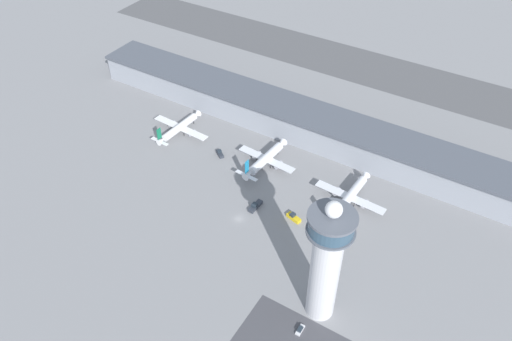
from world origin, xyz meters
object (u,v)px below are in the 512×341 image
at_px(control_tower, 326,260).
at_px(service_truck_water, 220,154).
at_px(car_maroon_suv, 300,330).
at_px(airplane_gate_charlie, 349,197).
at_px(airplane_gate_alpha, 180,127).
at_px(airplane_gate_bravo, 266,159).
at_px(service_truck_fuel, 317,238).
at_px(service_truck_baggage, 255,206).
at_px(service_truck_catering, 294,217).

xyz_separation_m(control_tower, service_truck_water, (-84.23, 55.85, -28.35)).
xyz_separation_m(service_truck_water, car_maroon_suv, (82.28, -67.70, -0.33)).
xyz_separation_m(control_tower, airplane_gate_charlie, (-13.22, 57.43, -24.79)).
height_order(airplane_gate_charlie, car_maroon_suv, airplane_gate_charlie).
bearing_deg(service_truck_water, airplane_gate_alpha, 172.76).
relative_size(airplane_gate_bravo, service_truck_water, 5.39).
distance_m(airplane_gate_bravo, service_truck_water, 25.30).
distance_m(control_tower, service_truck_fuel, 44.84).
bearing_deg(airplane_gate_bravo, airplane_gate_charlie, -4.14).
xyz_separation_m(airplane_gate_alpha, car_maroon_suv, (110.80, -71.33, -3.74)).
relative_size(service_truck_baggage, car_maroon_suv, 1.86).
bearing_deg(control_tower, airplane_gate_alpha, 152.19).
bearing_deg(service_truck_catering, service_truck_fuel, -19.91).
xyz_separation_m(airplane_gate_charlie, service_truck_baggage, (-35.48, -24.39, -3.46)).
bearing_deg(service_truck_catering, car_maroon_suv, -59.26).
relative_size(control_tower, service_truck_water, 9.02).
distance_m(airplane_gate_alpha, service_truck_fuel, 101.00).
distance_m(service_truck_catering, service_truck_water, 57.38).
relative_size(airplane_gate_bravo, service_truck_baggage, 3.96).
relative_size(airplane_gate_bravo, car_maroon_suv, 7.36).
distance_m(airplane_gate_alpha, car_maroon_suv, 131.82).
relative_size(service_truck_water, car_maroon_suv, 1.36).
bearing_deg(control_tower, service_truck_water, 146.45).
bearing_deg(airplane_gate_alpha, service_truck_baggage, -22.42).
relative_size(control_tower, service_truck_catering, 7.63).
height_order(service_truck_water, car_maroon_suv, service_truck_water).
distance_m(control_tower, airplane_gate_charlie, 63.93).
bearing_deg(car_maroon_suv, airplane_gate_charlie, 99.24).
bearing_deg(service_truck_catering, airplane_gate_alpha, 164.08).
xyz_separation_m(airplane_gate_alpha, service_truck_water, (28.52, -3.62, -3.41)).
bearing_deg(control_tower, service_truck_catering, 130.19).
height_order(control_tower, car_maroon_suv, control_tower).
distance_m(control_tower, car_maroon_suv, 31.10).
bearing_deg(service_truck_catering, service_truck_water, 159.74).
xyz_separation_m(service_truck_fuel, service_truck_baggage, (-32.73, 2.29, 0.21)).
distance_m(airplane_gate_bravo, service_truck_catering, 38.55).
height_order(service_truck_catering, service_truck_water, service_truck_catering).
relative_size(airplane_gate_charlie, service_truck_baggage, 4.32).
bearing_deg(service_truck_baggage, service_truck_catering, 9.11).
distance_m(service_truck_fuel, service_truck_water, 72.72).
relative_size(control_tower, airplane_gate_charlie, 1.53).
bearing_deg(airplane_gate_alpha, control_tower, -27.81).
height_order(service_truck_catering, service_truck_fuel, service_truck_catering).
relative_size(control_tower, service_truck_fuel, 9.62).
height_order(airplane_gate_bravo, airplane_gate_charlie, airplane_gate_bravo).
bearing_deg(service_truck_baggage, airplane_gate_bravo, 111.60).
xyz_separation_m(airplane_gate_alpha, service_truck_catering, (82.35, -23.49, -3.33)).
distance_m(service_truck_catering, car_maroon_suv, 55.66).
height_order(control_tower, service_truck_water, control_tower).
relative_size(airplane_gate_alpha, airplane_gate_bravo, 1.03).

